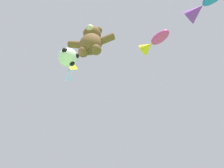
% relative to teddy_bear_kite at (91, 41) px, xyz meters
% --- Properties ---
extents(teddy_bear_kite, '(2.17, 0.96, 2.20)m').
position_rel_teddy_bear_kite_xyz_m(teddy_bear_kite, '(0.00, 0.00, 0.00)').
color(teddy_bear_kite, brown).
extents(soccer_ball_kite, '(0.85, 0.85, 0.78)m').
position_rel_teddy_bear_kite_xyz_m(soccer_ball_kite, '(-0.79, -0.18, -1.40)').
color(soccer_ball_kite, white).
extents(fish_kite_magenta, '(1.75, 1.41, 0.69)m').
position_rel_teddy_bear_kite_xyz_m(fish_kite_magenta, '(2.88, 1.51, 1.54)').
color(fish_kite_magenta, '#E53F9E').
extents(fish_kite_cobalt, '(2.14, 1.82, 0.72)m').
position_rel_teddy_bear_kite_xyz_m(fish_kite_cobalt, '(5.22, -0.36, 0.88)').
color(fish_kite_cobalt, blue).
extents(diamond_kite, '(0.61, 0.68, 1.98)m').
position_rel_teddy_bear_kite_xyz_m(diamond_kite, '(-1.91, 2.24, 1.58)').
color(diamond_kite, yellow).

